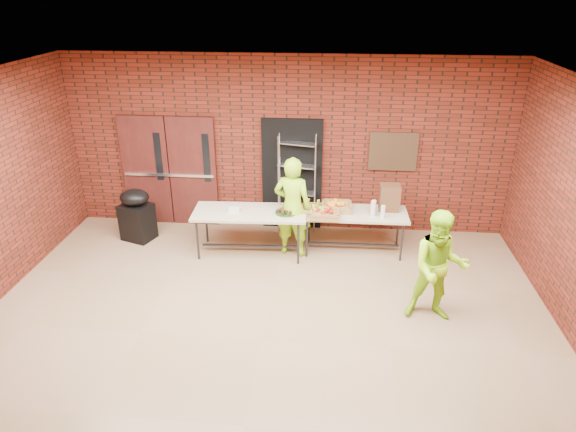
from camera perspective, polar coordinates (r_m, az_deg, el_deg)
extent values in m
cube|color=olive|center=(6.97, -2.87, -13.69)|extent=(8.00, 7.00, 0.04)
cube|color=silver|center=(5.57, -3.59, 13.41)|extent=(8.00, 7.00, 0.04)
cube|color=maroon|center=(9.36, -0.13, 7.91)|extent=(8.00, 0.04, 3.20)
cube|color=#461A14|center=(10.05, -15.46, 4.88)|extent=(0.88, 0.08, 2.10)
cube|color=#461A14|center=(9.77, -10.48, 4.82)|extent=(0.88, 0.08, 2.10)
cube|color=black|center=(9.81, -14.21, 6.41)|extent=(0.12, 0.02, 0.90)
cube|color=black|center=(9.56, -9.07, 6.38)|extent=(0.12, 0.02, 0.90)
cube|color=silver|center=(9.86, -13.08, 4.46)|extent=(1.70, 0.04, 0.05)
cube|color=black|center=(9.47, 0.44, 4.60)|extent=(1.10, 0.06, 2.10)
cube|color=#382716|center=(9.33, 11.61, 7.02)|extent=(0.85, 0.04, 0.70)
cube|color=#BBAC8E|center=(8.64, -4.27, 0.39)|extent=(1.93, 0.87, 0.04)
cube|color=#2A2A2F|center=(8.92, -4.14, -3.32)|extent=(1.69, 0.11, 0.03)
cylinder|color=#2A2A2F|center=(9.25, -9.05, -0.82)|extent=(0.04, 0.04, 0.74)
cylinder|color=#2A2A2F|center=(9.00, 1.44, -1.25)|extent=(0.04, 0.04, 0.74)
cylinder|color=#2A2A2F|center=(8.70, -10.02, -2.61)|extent=(0.04, 0.04, 0.74)
cylinder|color=#2A2A2F|center=(8.44, 1.15, -3.12)|extent=(0.04, 0.04, 0.74)
cube|color=#BBAC8E|center=(8.77, 7.42, 0.30)|extent=(1.79, 0.77, 0.04)
cube|color=#2A2A2F|center=(9.03, 7.21, -3.12)|extent=(1.58, 0.06, 0.03)
cylinder|color=#2A2A2F|center=(9.20, 2.32, -0.83)|extent=(0.04, 0.04, 0.69)
cylinder|color=#2A2A2F|center=(9.27, 12.13, -1.19)|extent=(0.04, 0.04, 0.69)
cylinder|color=#2A2A2F|center=(8.67, 2.11, -2.51)|extent=(0.04, 0.04, 0.69)
cylinder|color=#2A2A2F|center=(8.74, 12.53, -2.88)|extent=(0.04, 0.04, 0.69)
cube|color=#A28041|center=(8.66, 2.81, 0.55)|extent=(0.44, 0.34, 0.07)
cube|color=#A28041|center=(8.80, 5.42, 0.90)|extent=(0.50, 0.39, 0.08)
cube|color=#A28041|center=(8.53, 4.07, 0.12)|extent=(0.48, 0.37, 0.07)
cylinder|color=#134412|center=(8.55, -0.20, 0.39)|extent=(0.38, 0.38, 0.01)
cube|color=silver|center=(8.64, -6.01, 0.69)|extent=(0.19, 0.13, 0.06)
cube|color=#4F311B|center=(8.89, 11.22, 2.03)|extent=(0.34, 0.30, 0.44)
cylinder|color=silver|center=(8.62, 9.43, 0.81)|extent=(0.09, 0.09, 0.26)
cylinder|color=silver|center=(8.58, 10.50, 0.44)|extent=(0.07, 0.07, 0.22)
cylinder|color=silver|center=(8.76, 9.50, 1.06)|extent=(0.07, 0.07, 0.22)
cube|color=black|center=(9.67, -16.37, -0.62)|extent=(0.64, 0.59, 0.67)
ellipsoid|color=black|center=(9.48, -16.71, 2.00)|extent=(0.64, 0.59, 0.29)
imported|color=#9BE018|center=(8.54, 0.50, 0.99)|extent=(0.71, 0.54, 1.74)
imported|color=#9BE018|center=(7.21, 16.42, -5.47)|extent=(0.81, 0.64, 1.61)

